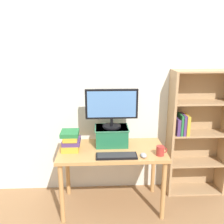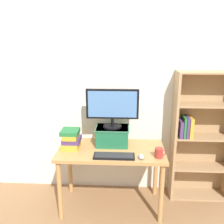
{
  "view_description": "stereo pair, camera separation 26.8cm",
  "coord_description": "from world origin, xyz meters",
  "views": [
    {
      "loc": [
        -0.12,
        -2.53,
        1.87
      ],
      "look_at": [
        0.01,
        0.05,
        1.13
      ],
      "focal_mm": 40.0,
      "sensor_mm": 36.0,
      "label": 1
    },
    {
      "loc": [
        0.15,
        -2.53,
        1.87
      ],
      "look_at": [
        0.01,
        0.05,
        1.13
      ],
      "focal_mm": 40.0,
      "sensor_mm": 36.0,
      "label": 2
    }
  ],
  "objects": [
    {
      "name": "bookshelf_unit",
      "position": [
        1.04,
        0.29,
        0.79
      ],
      "size": [
        0.71,
        0.28,
        1.55
      ],
      "color": "tan",
      "rests_on": "ground_plane"
    },
    {
      "name": "desk",
      "position": [
        0.0,
        0.0,
        0.62
      ],
      "size": [
        1.17,
        0.61,
        0.72
      ],
      "color": "#B7844C",
      "rests_on": "ground_plane"
    },
    {
      "name": "ground_plane",
      "position": [
        0.0,
        0.0,
        0.0
      ],
      "size": [
        12.0,
        12.0,
        0.0
      ],
      "primitive_type": "plane",
      "color": "olive"
    },
    {
      "name": "keyboard",
      "position": [
        0.04,
        -0.2,
        0.73
      ],
      "size": [
        0.42,
        0.15,
        0.02
      ],
      "color": "black",
      "rests_on": "desk"
    },
    {
      "name": "riser_box",
      "position": [
        0.01,
        0.13,
        0.83
      ],
      "size": [
        0.38,
        0.29,
        0.21
      ],
      "color": "#1E6642",
      "rests_on": "desk"
    },
    {
      "name": "computer_monitor",
      "position": [
        0.01,
        0.13,
        1.17
      ],
      "size": [
        0.58,
        0.21,
        0.44
      ],
      "color": "black",
      "rests_on": "riser_box"
    },
    {
      "name": "back_wall",
      "position": [
        0.0,
        0.44,
        1.3
      ],
      "size": [
        7.0,
        0.08,
        2.6
      ],
      "color": "silver",
      "rests_on": "ground_plane"
    },
    {
      "name": "coffee_mug",
      "position": [
        0.5,
        -0.18,
        0.77
      ],
      "size": [
        0.12,
        0.08,
        0.1
      ],
      "color": "#9E2D28",
      "rests_on": "desk"
    },
    {
      "name": "book_stack",
      "position": [
        -0.45,
        0.02,
        0.82
      ],
      "size": [
        0.2,
        0.24,
        0.21
      ],
      "color": "gold",
      "rests_on": "desk"
    },
    {
      "name": "computer_mouse",
      "position": [
        0.32,
        -0.21,
        0.74
      ],
      "size": [
        0.06,
        0.1,
        0.04
      ],
      "color": "#99999E",
      "rests_on": "desk"
    }
  ]
}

